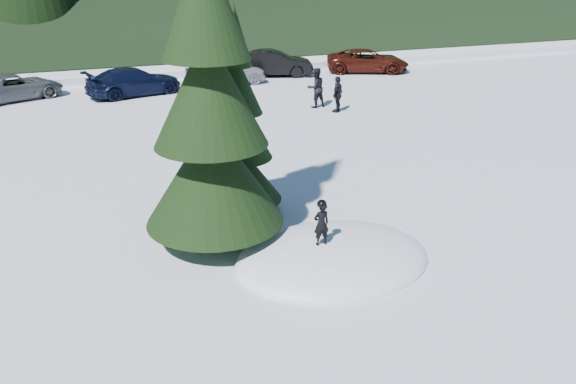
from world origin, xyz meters
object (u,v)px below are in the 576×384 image
object	(u,v)px
spruce_tall	(210,105)
child_skier	(321,224)
car_3	(134,81)
car_4	(226,71)
adult_1	(338,94)
car_2	(15,87)
spruce_short	(238,137)
car_6	(367,61)
car_5	(274,63)
adult_0	(316,88)

from	to	relation	value
spruce_tall	child_skier	world-z (taller)	spruce_tall
car_3	car_4	size ratio (longest dim) A/B	1.10
adult_1	car_3	distance (m)	10.38
car_2	car_3	xyz separation A→B (m)	(5.48, -1.06, 0.07)
adult_1	car_3	size ratio (longest dim) A/B	0.34
spruce_short	car_6	xyz separation A→B (m)	(13.03, 16.95, -1.43)
spruce_short	child_skier	world-z (taller)	spruce_short
spruce_short	adult_1	bearing A→B (deg)	51.16
spruce_tall	spruce_short	distance (m)	2.11
car_5	adult_1	bearing A→B (deg)	-164.45
spruce_tall	car_5	distance (m)	21.05
car_2	car_6	distance (m)	19.34
car_4	car_6	distance (m)	8.99
car_2	car_4	xyz separation A→B (m)	(10.37, -0.29, 0.12)
car_5	car_4	bearing A→B (deg)	131.21
child_skier	adult_1	xyz separation A→B (m)	(6.23, 12.07, -0.18)
child_skier	car_5	world-z (taller)	car_5
adult_1	child_skier	bearing A→B (deg)	20.06
spruce_short	car_3	xyz separation A→B (m)	(-0.82, 15.52, -1.42)
car_6	child_skier	bearing A→B (deg)	172.00
spruce_short	adult_0	world-z (taller)	spruce_short
car_5	car_6	size ratio (longest dim) A/B	0.92
car_2	adult_0	bearing A→B (deg)	-141.27
car_6	spruce_short	bearing A→B (deg)	165.49
spruce_short	car_2	distance (m)	17.80
spruce_short	car_6	world-z (taller)	spruce_short
spruce_tall	adult_0	bearing A→B (deg)	56.37
child_skier	car_5	xyz separation A→B (m)	(6.46, 21.01, -0.23)
car_2	car_3	world-z (taller)	car_3
adult_1	car_6	distance (m)	10.06
spruce_short	child_skier	size ratio (longest dim) A/B	5.50
spruce_tall	adult_1	bearing A→B (deg)	51.59
spruce_short	car_3	bearing A→B (deg)	93.03
child_skier	spruce_short	bearing A→B (deg)	-75.02
car_3	car_5	size ratio (longest dim) A/B	1.04
child_skier	car_6	world-z (taller)	child_skier
car_3	car_2	bearing A→B (deg)	64.63
car_4	car_5	bearing A→B (deg)	-73.04
spruce_short	child_skier	distance (m)	3.55
car_4	car_6	size ratio (longest dim) A/B	0.88
car_2	spruce_short	bearing A→B (deg)	176.68
car_4	car_6	xyz separation A→B (m)	(8.96, 0.66, -0.05)
child_skier	car_2	size ratio (longest dim) A/B	0.22
child_skier	car_2	xyz separation A→B (m)	(-7.18, 19.83, -0.35)
spruce_tall	adult_0	world-z (taller)	spruce_tall
adult_0	car_3	world-z (taller)	adult_0
car_2	car_4	world-z (taller)	car_4
adult_0	car_4	xyz separation A→B (m)	(-2.51, 6.31, -0.16)
car_2	car_5	distance (m)	13.69
car_6	adult_1	bearing A→B (deg)	166.95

